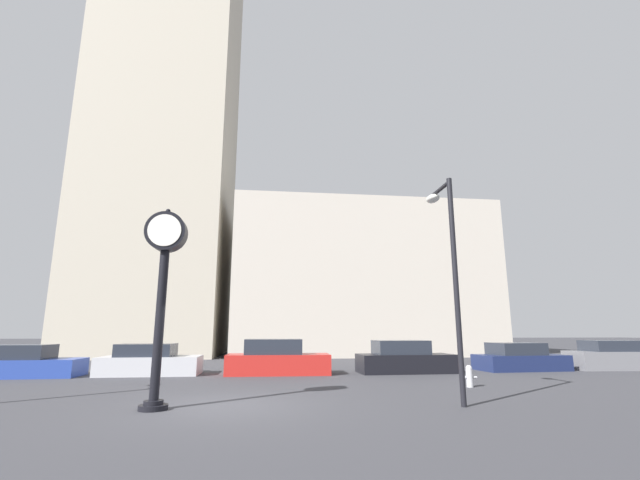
% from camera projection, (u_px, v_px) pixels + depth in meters
% --- Properties ---
extents(ground_plane, '(200.00, 200.00, 0.00)m').
position_uv_depth(ground_plane, '(223.00, 406.00, 10.71)').
color(ground_plane, '#38383D').
extents(building_tall_tower, '(10.57, 12.00, 39.76)m').
position_uv_depth(building_tall_tower, '(170.00, 119.00, 37.22)').
color(building_tall_tower, '#BCB29E').
rests_on(building_tall_tower, ground_plane).
extents(building_storefront_row, '(20.08, 12.00, 11.69)m').
position_uv_depth(building_storefront_row, '(357.00, 283.00, 36.24)').
color(building_storefront_row, beige).
rests_on(building_storefront_row, ground_plane).
extents(street_clock, '(1.01, 0.68, 4.96)m').
position_uv_depth(street_clock, '(164.00, 271.00, 10.83)').
color(street_clock, black).
rests_on(street_clock, ground_plane).
extents(car_blue, '(4.58, 1.98, 1.28)m').
position_uv_depth(car_blue, '(20.00, 364.00, 17.41)').
color(car_blue, '#28429E').
rests_on(car_blue, ground_plane).
extents(car_silver, '(4.13, 1.95, 1.30)m').
position_uv_depth(car_silver, '(150.00, 362.00, 18.30)').
color(car_silver, '#BCBCC1').
rests_on(car_silver, ground_plane).
extents(car_red, '(4.48, 1.90, 1.49)m').
position_uv_depth(car_red, '(277.00, 359.00, 18.55)').
color(car_red, red).
rests_on(car_red, ground_plane).
extents(car_black, '(4.30, 1.89, 1.42)m').
position_uv_depth(car_black, '(404.00, 359.00, 19.24)').
color(car_black, black).
rests_on(car_black, ground_plane).
extents(car_navy, '(4.20, 2.17, 1.28)m').
position_uv_depth(car_navy, '(519.00, 359.00, 20.40)').
color(car_navy, '#19234C').
rests_on(car_navy, ground_plane).
extents(car_grey, '(4.83, 1.98, 1.38)m').
position_uv_depth(car_grey, '(618.00, 357.00, 20.88)').
color(car_grey, slate).
rests_on(car_grey, ground_plane).
extents(fire_hydrant_near, '(0.51, 0.22, 0.71)m').
position_uv_depth(fire_hydrant_near, '(469.00, 376.00, 14.30)').
color(fire_hydrant_near, '#B7B7BC').
rests_on(fire_hydrant_near, ground_plane).
extents(street_lamp_right, '(0.36, 1.57, 5.95)m').
position_uv_depth(street_lamp_right, '(448.00, 251.00, 11.76)').
color(street_lamp_right, black).
rests_on(street_lamp_right, ground_plane).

